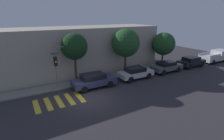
{
  "coord_description": "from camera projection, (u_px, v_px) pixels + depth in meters",
  "views": [
    {
      "loc": [
        -5.33,
        -13.72,
        7.4
      ],
      "look_at": [
        3.67,
        2.1,
        1.6
      ],
      "focal_mm": 28.0,
      "sensor_mm": 36.0,
      "label": 1
    }
  ],
  "objects": [
    {
      "name": "sedan_middle",
      "position": [
        135.0,
        72.0,
        20.88
      ],
      "size": [
        4.26,
        1.87,
        1.44
      ],
      "color": "#B7BABF",
      "rests_on": "ground"
    },
    {
      "name": "sedan_near_corner",
      "position": [
        94.0,
        80.0,
        18.31
      ],
      "size": [
        4.61,
        1.87,
        1.54
      ],
      "color": "#2D3351",
      "rests_on": "ground"
    },
    {
      "name": "building_row",
      "position": [
        63.0,
        51.0,
        22.18
      ],
      "size": [
        26.0,
        6.0,
        5.87
      ],
      "primitive_type": "cube",
      "color": "#A89E8E",
      "rests_on": "ground"
    },
    {
      "name": "traffic_light_pole",
      "position": [
        59.0,
        60.0,
        17.18
      ],
      "size": [
        1.95,
        0.56,
        4.52
      ],
      "color": "slate",
      "rests_on": "ground"
    },
    {
      "name": "sedan_far_end",
      "position": [
        167.0,
        66.0,
        23.31
      ],
      "size": [
        4.38,
        1.81,
        1.45
      ],
      "color": "#4C5156",
      "rests_on": "ground"
    },
    {
      "name": "tree_midblock",
      "position": [
        126.0,
        43.0,
        21.37
      ],
      "size": [
        3.45,
        3.45,
        5.8
      ],
      "color": "#42301E",
      "rests_on": "ground"
    },
    {
      "name": "pickup_truck",
      "position": [
        216.0,
        56.0,
        28.49
      ],
      "size": [
        5.59,
        2.11,
        1.83
      ],
      "color": "#BCBCC1",
      "rests_on": "ground"
    },
    {
      "name": "sedan_tail_of_row",
      "position": [
        191.0,
        61.0,
        25.67
      ],
      "size": [
        4.3,
        1.89,
        1.52
      ],
      "color": "black",
      "rests_on": "ground"
    },
    {
      "name": "ground_plane",
      "position": [
        89.0,
        98.0,
        16.12
      ],
      "size": [
        60.0,
        60.0,
        0.0
      ],
      "primitive_type": "plane",
      "color": "#2D2B30"
    },
    {
      "name": "sidewalk",
      "position": [
        75.0,
        83.0,
        19.49
      ],
      "size": [
        26.0,
        1.79,
        0.14
      ],
      "primitive_type": "cube",
      "color": "slate",
      "rests_on": "ground"
    },
    {
      "name": "crosswalk",
      "position": [
        59.0,
        101.0,
        15.6
      ],
      "size": [
        4.22,
        2.6,
        0.0
      ],
      "color": "gold",
      "rests_on": "ground"
    },
    {
      "name": "tree_far_end",
      "position": [
        164.0,
        44.0,
        24.59
      ],
      "size": [
        3.19,
        3.19,
        5.05
      ],
      "color": "brown",
      "rests_on": "ground"
    },
    {
      "name": "tree_near_corner",
      "position": [
        74.0,
        47.0,
        18.28
      ],
      "size": [
        2.79,
        2.79,
        5.6
      ],
      "color": "#42301E",
      "rests_on": "ground"
    }
  ]
}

